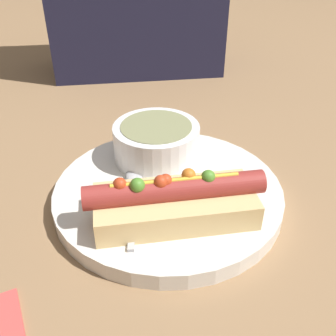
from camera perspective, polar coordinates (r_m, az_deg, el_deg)
The scene contains 5 objects.
ground_plane at distance 0.48m, azimuth -0.00°, elevation -4.64°, with size 4.00×4.00×0.00m, color #93704C.
dinner_plate at distance 0.48m, azimuth -0.00°, elevation -3.71°, with size 0.27×0.27×0.02m.
hot_dog at distance 0.41m, azimuth 0.77°, elevation -4.82°, with size 0.19×0.08×0.06m.
soup_bowl at distance 0.51m, azimuth -1.69°, elevation 4.03°, with size 0.11×0.11×0.05m.
spoon at distance 0.47m, azimuth -4.97°, elevation -2.68°, with size 0.03×0.14×0.01m.
Camera 1 is at (-0.05, -0.37, 0.30)m, focal length 42.00 mm.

